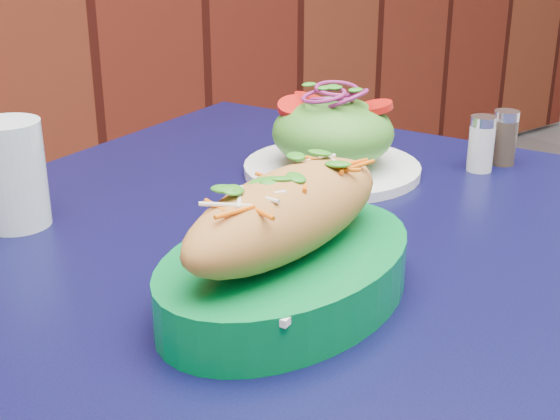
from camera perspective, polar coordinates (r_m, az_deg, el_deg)
cafe_table at (r=0.85m, az=2.02°, el=-6.82°), size 1.03×1.03×0.75m
banh_mi_basket at (r=0.65m, az=0.52°, el=-2.81°), size 0.31×0.25×0.12m
salad_plate at (r=0.97m, az=3.87°, el=5.19°), size 0.22×0.22×0.11m
water_glass at (r=0.85m, az=-19.02°, el=2.49°), size 0.07×0.07×0.11m
salt_shaker at (r=1.01m, az=14.51°, el=4.72°), size 0.03×0.03×0.07m
pepper_shaker at (r=1.04m, az=16.09°, el=5.11°), size 0.03×0.03×0.07m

